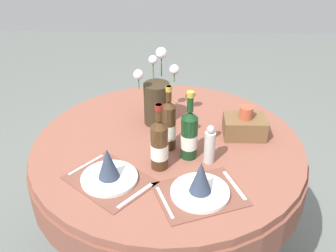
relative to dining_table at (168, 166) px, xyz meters
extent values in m
cylinder|color=brown|center=(0.00, 0.00, 0.11)|extent=(1.30, 1.30, 0.04)
cylinder|color=brown|center=(0.00, 0.00, 0.02)|extent=(1.32, 1.32, 0.15)
cylinder|color=black|center=(0.00, 0.00, -0.26)|extent=(0.12, 0.12, 0.71)
cube|color=brown|center=(-0.24, -0.28, 0.13)|extent=(0.43, 0.42, 0.00)
cylinder|color=white|center=(-0.24, -0.28, 0.14)|extent=(0.24, 0.24, 0.02)
cone|color=#2D384C|center=(-0.24, -0.28, 0.22)|extent=(0.09, 0.09, 0.14)
cube|color=silver|center=(-0.36, -0.18, 0.14)|extent=(0.13, 0.15, 0.00)
cube|color=silver|center=(-0.12, -0.38, 0.14)|extent=(0.13, 0.16, 0.00)
cube|color=brown|center=(0.14, -0.36, 0.13)|extent=(0.41, 0.36, 0.00)
cylinder|color=white|center=(0.14, -0.36, 0.14)|extent=(0.24, 0.24, 0.02)
cone|color=#2D384C|center=(0.14, -0.36, 0.22)|extent=(0.09, 0.09, 0.14)
cube|color=silver|center=(0.00, -0.42, 0.14)|extent=(0.08, 0.18, 0.00)
cube|color=silver|center=(0.28, -0.31, 0.14)|extent=(0.08, 0.18, 0.00)
cylinder|color=#332819|center=(-0.06, 0.20, 0.24)|extent=(0.13, 0.13, 0.22)
sphere|color=silver|center=(-0.14, 0.14, 0.43)|extent=(0.05, 0.05, 0.05)
cylinder|color=#4C7038|center=(-0.14, 0.14, 0.38)|extent=(0.01, 0.01, 0.06)
sphere|color=silver|center=(-0.04, 0.30, 0.48)|extent=(0.06, 0.06, 0.06)
cylinder|color=#4C7038|center=(-0.04, 0.30, 0.41)|extent=(0.01, 0.01, 0.11)
sphere|color=silver|center=(0.03, 0.23, 0.42)|extent=(0.05, 0.05, 0.05)
cylinder|color=#4C7038|center=(0.03, 0.23, 0.38)|extent=(0.01, 0.01, 0.05)
sphere|color=silver|center=(-0.08, 0.25, 0.46)|extent=(0.04, 0.04, 0.04)
cylinder|color=#4C7038|center=(-0.08, 0.25, 0.40)|extent=(0.01, 0.01, 0.10)
cylinder|color=#143819|center=(0.10, -0.10, 0.23)|extent=(0.07, 0.07, 0.20)
cylinder|color=silver|center=(0.10, -0.10, 0.22)|extent=(0.08, 0.08, 0.07)
cone|color=#143819|center=(0.10, -0.10, 0.35)|extent=(0.07, 0.07, 0.03)
cylinder|color=#143819|center=(0.10, -0.10, 0.42)|extent=(0.03, 0.03, 0.09)
cylinder|color=#B29933|center=(0.10, -0.10, 0.45)|extent=(0.03, 0.03, 0.02)
cylinder|color=#422814|center=(-0.03, -0.18, 0.24)|extent=(0.08, 0.08, 0.21)
cylinder|color=silver|center=(-0.03, -0.18, 0.22)|extent=(0.08, 0.08, 0.07)
cone|color=#422814|center=(-0.03, -0.18, 0.35)|extent=(0.08, 0.08, 0.03)
cylinder|color=#422814|center=(-0.03, -0.18, 0.41)|extent=(0.03, 0.03, 0.07)
cylinder|color=maroon|center=(-0.03, -0.18, 0.43)|extent=(0.03, 0.03, 0.02)
cylinder|color=#422814|center=(0.01, -0.03, 0.24)|extent=(0.07, 0.07, 0.22)
cylinder|color=silver|center=(0.01, -0.03, 0.23)|extent=(0.07, 0.07, 0.08)
cone|color=#422814|center=(0.01, -0.03, 0.37)|extent=(0.07, 0.07, 0.03)
cylinder|color=#422814|center=(0.01, -0.03, 0.42)|extent=(0.02, 0.02, 0.07)
cylinder|color=#B29933|center=(0.01, -0.03, 0.44)|extent=(0.03, 0.03, 0.02)
cylinder|color=#B7B2AD|center=(0.19, -0.14, 0.21)|extent=(0.05, 0.05, 0.15)
sphere|color=#B7B7BC|center=(0.19, -0.14, 0.30)|extent=(0.03, 0.03, 0.03)
cube|color=brown|center=(0.37, 0.09, 0.18)|extent=(0.20, 0.14, 0.10)
cylinder|color=#B24C33|center=(0.37, 0.09, 0.26)|extent=(0.07, 0.07, 0.06)
camera|label=1|loc=(0.05, -1.62, 1.22)|focal=43.30mm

